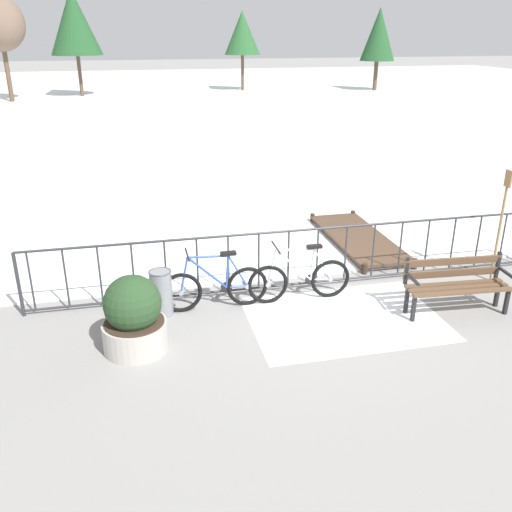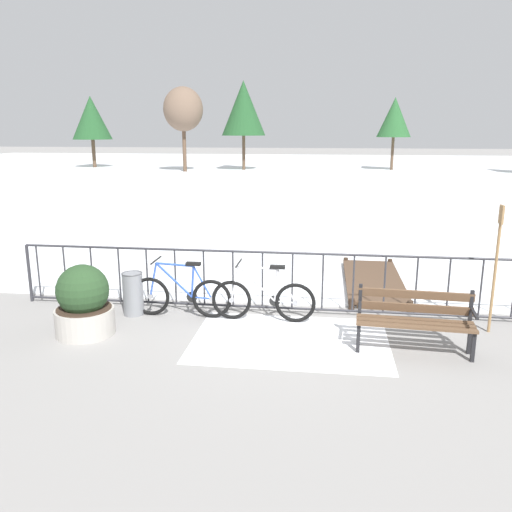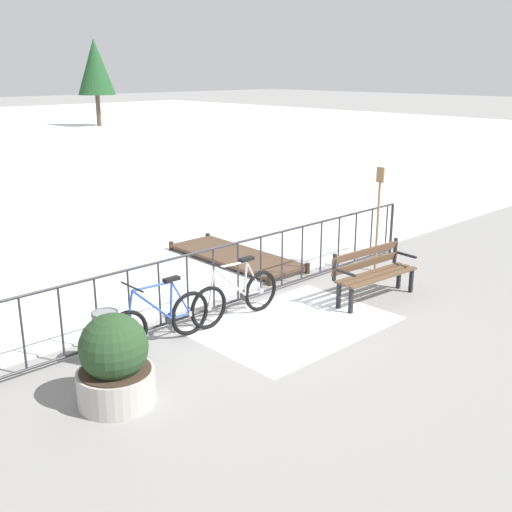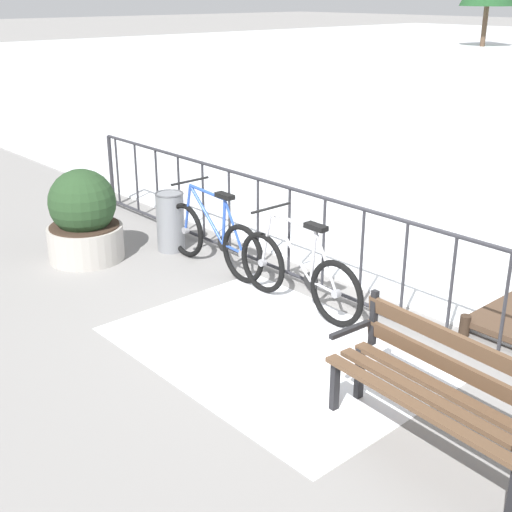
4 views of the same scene
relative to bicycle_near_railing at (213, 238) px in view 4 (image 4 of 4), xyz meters
The scene contains 8 objects.
ground_plane 1.67m from the bicycle_near_railing, 14.95° to the left, with size 160.00×160.00×0.00m, color gray.
snow_patch 2.07m from the bicycle_near_railing, 22.56° to the right, with size 2.90×2.05×0.01m, color white.
railing_fence 1.64m from the bicycle_near_railing, 14.95° to the left, with size 9.06×0.06×1.07m.
bicycle_near_railing is the anchor object (origin of this frame).
bicycle_second 1.38m from the bicycle_near_railing, ahead, with size 1.71×0.52×0.97m.
park_bench 3.74m from the bicycle_near_railing, 14.06° to the right, with size 1.63×0.59×0.89m.
planter_with_shrub 1.57m from the bicycle_near_railing, 143.25° to the right, with size 0.89×0.89×1.09m.
trash_bin 0.83m from the bicycle_near_railing, behind, with size 0.35×0.35×0.73m.
Camera 4 is at (4.20, -4.91, 2.99)m, focal length 47.78 mm.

